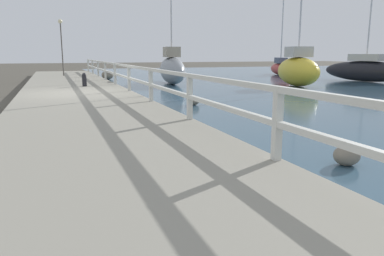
{
  "coord_description": "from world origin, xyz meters",
  "views": [
    {
      "loc": [
        -0.78,
        -13.69,
        1.64
      ],
      "look_at": [
        2.93,
        -3.69,
        -0.47
      ],
      "focal_mm": 35.0,
      "sensor_mm": 36.0,
      "label": 1
    }
  ],
  "objects_px": {
    "mooring_bollard": "(84,80)",
    "sailboat_black": "(366,70)",
    "dock_lamp": "(61,35)",
    "sailboat_gray": "(172,69)",
    "sailboat_red": "(280,68)",
    "sailboat_yellow": "(298,70)"
  },
  "relations": [
    {
      "from": "sailboat_yellow",
      "to": "sailboat_red",
      "type": "xyz_separation_m",
      "value": [
        5.01,
        9.13,
        -0.29
      ]
    },
    {
      "from": "sailboat_black",
      "to": "mooring_bollard",
      "type": "bearing_deg",
      "value": 176.14
    },
    {
      "from": "dock_lamp",
      "to": "sailboat_red",
      "type": "xyz_separation_m",
      "value": [
        16.23,
        0.57,
        -2.21
      ]
    },
    {
      "from": "mooring_bollard",
      "to": "sailboat_black",
      "type": "distance_m",
      "value": 16.53
    },
    {
      "from": "dock_lamp",
      "to": "sailboat_red",
      "type": "height_order",
      "value": "sailboat_red"
    },
    {
      "from": "dock_lamp",
      "to": "sailboat_gray",
      "type": "height_order",
      "value": "sailboat_gray"
    },
    {
      "from": "sailboat_black",
      "to": "sailboat_red",
      "type": "xyz_separation_m",
      "value": [
        -0.83,
        7.81,
        -0.15
      ]
    },
    {
      "from": "sailboat_gray",
      "to": "sailboat_red",
      "type": "relative_size",
      "value": 1.33
    },
    {
      "from": "dock_lamp",
      "to": "sailboat_black",
      "type": "bearing_deg",
      "value": -23.0
    },
    {
      "from": "mooring_bollard",
      "to": "sailboat_black",
      "type": "bearing_deg",
      "value": 4.53
    },
    {
      "from": "sailboat_black",
      "to": "sailboat_red",
      "type": "bearing_deg",
      "value": 87.65
    },
    {
      "from": "dock_lamp",
      "to": "mooring_bollard",
      "type": "bearing_deg",
      "value": -86.13
    },
    {
      "from": "sailboat_black",
      "to": "dock_lamp",
      "type": "bearing_deg",
      "value": 148.61
    },
    {
      "from": "dock_lamp",
      "to": "sailboat_gray",
      "type": "xyz_separation_m",
      "value": [
        5.6,
        -4.8,
        -1.94
      ]
    },
    {
      "from": "sailboat_red",
      "to": "sailboat_yellow",
      "type": "bearing_deg",
      "value": -99.97
    },
    {
      "from": "dock_lamp",
      "to": "sailboat_gray",
      "type": "relative_size",
      "value": 0.45
    },
    {
      "from": "mooring_bollard",
      "to": "dock_lamp",
      "type": "xyz_separation_m",
      "value": [
        -0.58,
        8.55,
        2.17
      ]
    },
    {
      "from": "mooring_bollard",
      "to": "dock_lamp",
      "type": "height_order",
      "value": "dock_lamp"
    },
    {
      "from": "sailboat_gray",
      "to": "sailboat_black",
      "type": "xyz_separation_m",
      "value": [
        11.46,
        -2.44,
        -0.12
      ]
    },
    {
      "from": "sailboat_gray",
      "to": "sailboat_red",
      "type": "xyz_separation_m",
      "value": [
        10.64,
        5.37,
        -0.27
      ]
    },
    {
      "from": "mooring_bollard",
      "to": "sailboat_black",
      "type": "xyz_separation_m",
      "value": [
        16.48,
        1.3,
        0.11
      ]
    },
    {
      "from": "sailboat_black",
      "to": "sailboat_yellow",
      "type": "bearing_deg",
      "value": -175.61
    }
  ]
}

